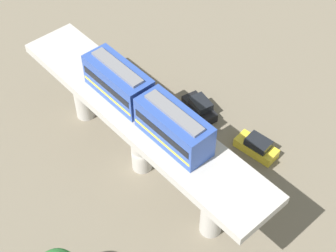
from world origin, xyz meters
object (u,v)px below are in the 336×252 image
train (145,103)px  parked_car_yellow (257,147)px  parked_car_red (149,96)px  parked_car_black (200,107)px

train → parked_car_yellow: bearing=151.6°
train → parked_car_red: bearing=-130.6°
train → parked_car_black: 12.55m
train → parked_car_red: train is taller
parked_car_yellow → parked_car_black: bearing=-93.6°
parked_car_black → parked_car_red: bearing=-48.2°
parked_car_black → parked_car_yellow: 7.48m
train → parked_car_yellow: size_ratio=3.09×
parked_car_black → parked_car_red: (2.84, -4.82, 0.00)m
parked_car_red → train: bearing=58.5°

